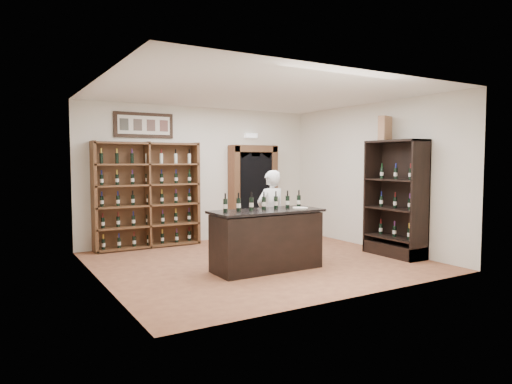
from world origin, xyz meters
TOP-DOWN VIEW (x-y plane):
  - floor at (0.00, 0.00)m, footprint 5.50×5.50m
  - ceiling at (0.00, 0.00)m, footprint 5.50×5.50m
  - wall_back at (0.00, 2.50)m, footprint 5.50×0.04m
  - wall_left at (-2.75, 0.00)m, footprint 0.04×5.00m
  - wall_right at (2.75, 0.00)m, footprint 0.04×5.00m
  - wine_shelf at (-1.30, 2.33)m, footprint 2.20×0.38m
  - framed_picture at (-1.30, 2.47)m, footprint 1.25×0.04m
  - arched_doorway at (1.25, 2.33)m, footprint 1.17×0.35m
  - emergency_light at (1.25, 2.42)m, footprint 0.30×0.10m
  - tasting_counter at (-0.20, -0.60)m, footprint 1.88×0.78m
  - counter_bottle_0 at (-0.92, -0.51)m, footprint 0.07×0.07m
  - counter_bottle_1 at (-0.68, -0.51)m, footprint 0.07×0.07m
  - counter_bottle_2 at (-0.44, -0.51)m, footprint 0.07×0.07m
  - counter_bottle_3 at (-0.20, -0.51)m, footprint 0.07×0.07m
  - counter_bottle_4 at (0.04, -0.51)m, footprint 0.07×0.07m
  - counter_bottle_5 at (0.28, -0.51)m, footprint 0.07×0.07m
  - counter_bottle_6 at (0.52, -0.51)m, footprint 0.07×0.07m
  - side_cabinet at (2.52, -0.90)m, footprint 0.48×1.20m
  - shopkeeper at (0.32, 0.08)m, footprint 0.63×0.45m
  - plate at (0.40, -0.72)m, footprint 0.26×0.26m
  - wine_crate at (2.50, -0.60)m, footprint 0.36×0.23m

SIDE VIEW (x-z plane):
  - floor at x=0.00m, z-range 0.00..0.00m
  - tasting_counter at x=-0.20m, z-range -0.01..0.99m
  - side_cabinet at x=2.52m, z-range -0.35..1.85m
  - shopkeeper at x=0.32m, z-range 0.00..1.64m
  - plate at x=0.40m, z-range 1.00..1.02m
  - wine_shelf at x=-1.30m, z-range 0.00..2.20m
  - counter_bottle_0 at x=-0.92m, z-range 0.96..1.26m
  - counter_bottle_1 at x=-0.68m, z-range 0.96..1.26m
  - counter_bottle_2 at x=-0.44m, z-range 0.96..1.26m
  - counter_bottle_3 at x=-0.20m, z-range 0.96..1.26m
  - counter_bottle_4 at x=0.04m, z-range 0.96..1.26m
  - counter_bottle_5 at x=0.28m, z-range 0.96..1.26m
  - counter_bottle_6 at x=0.52m, z-range 0.96..1.26m
  - arched_doorway at x=1.25m, z-range 0.05..2.22m
  - wall_back at x=0.00m, z-range 0.00..3.00m
  - wall_left at x=-2.75m, z-range 0.00..3.00m
  - wall_right at x=2.75m, z-range 0.00..3.00m
  - emergency_light at x=1.25m, z-range 2.35..2.45m
  - wine_crate at x=2.50m, z-range 2.20..2.67m
  - framed_picture at x=-1.30m, z-range 2.29..2.81m
  - ceiling at x=0.00m, z-range 3.00..3.00m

